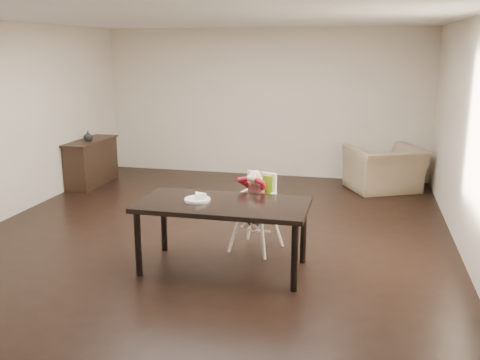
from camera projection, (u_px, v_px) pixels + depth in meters
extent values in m
plane|color=black|center=(212.00, 235.00, 6.86)|extent=(7.00, 7.00, 0.00)
cube|color=beige|center=(264.00, 103.00, 9.84)|extent=(6.00, 0.02, 2.70)
cube|color=beige|center=(48.00, 216.00, 3.23)|extent=(6.00, 0.02, 2.70)
cube|color=beige|center=(473.00, 140.00, 5.87)|extent=(0.02, 7.00, 2.70)
cube|color=white|center=(209.00, 16.00, 6.21)|extent=(6.00, 7.00, 0.02)
cube|color=black|center=(223.00, 205.00, 5.65)|extent=(1.80, 0.90, 0.05)
cylinder|color=black|center=(138.00, 244.00, 5.57)|extent=(0.07, 0.07, 0.70)
cylinder|color=black|center=(295.00, 258.00, 5.20)|extent=(0.07, 0.07, 0.70)
cylinder|color=black|center=(164.00, 222.00, 6.27)|extent=(0.07, 0.07, 0.70)
cylinder|color=black|center=(303.00, 233.00, 5.90)|extent=(0.07, 0.07, 0.70)
cylinder|color=white|center=(235.00, 231.00, 6.26)|extent=(0.05, 0.05, 0.51)
cylinder|color=white|center=(263.00, 236.00, 6.08)|extent=(0.05, 0.05, 0.51)
cylinder|color=white|center=(250.00, 222.00, 6.57)|extent=(0.05, 0.05, 0.51)
cylinder|color=white|center=(277.00, 227.00, 6.39)|extent=(0.05, 0.05, 0.51)
cube|color=white|center=(256.00, 208.00, 6.26)|extent=(0.44, 0.42, 0.05)
cube|color=#84C319|center=(256.00, 205.00, 6.26)|extent=(0.36, 0.35, 0.03)
cube|color=white|center=(262.00, 188.00, 6.33)|extent=(0.36, 0.15, 0.38)
cube|color=#84C319|center=(261.00, 189.00, 6.31)|extent=(0.30, 0.10, 0.35)
cube|color=black|center=(254.00, 190.00, 6.28)|extent=(0.07, 0.17, 0.02)
cube|color=black|center=(263.00, 191.00, 6.22)|extent=(0.07, 0.17, 0.02)
cylinder|color=#AB1513|center=(256.00, 194.00, 6.22)|extent=(0.26, 0.26, 0.25)
sphere|color=beige|center=(256.00, 177.00, 6.16)|extent=(0.20, 0.20, 0.16)
ellipsoid|color=brown|center=(257.00, 176.00, 6.17)|extent=(0.21, 0.20, 0.13)
sphere|color=beige|center=(250.00, 178.00, 6.10)|extent=(0.09, 0.09, 0.07)
sphere|color=beige|center=(255.00, 179.00, 6.07)|extent=(0.09, 0.09, 0.07)
cylinder|color=white|center=(197.00, 200.00, 5.70)|extent=(0.36, 0.36, 0.02)
torus|color=white|center=(197.00, 199.00, 5.70)|extent=(0.36, 0.36, 0.01)
imported|color=#9B8363|center=(385.00, 162.00, 8.90)|extent=(1.35, 1.17, 0.99)
cube|color=black|center=(92.00, 163.00, 9.33)|extent=(0.40, 1.20, 0.76)
cube|color=black|center=(90.00, 141.00, 9.24)|extent=(0.44, 1.26, 0.03)
imported|color=#99999E|center=(88.00, 136.00, 9.16)|extent=(0.21, 0.21, 0.16)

